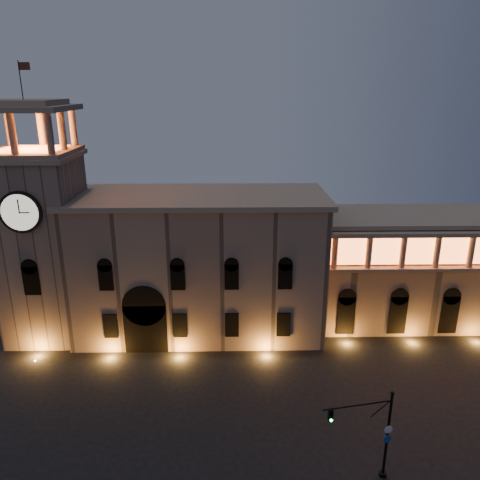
% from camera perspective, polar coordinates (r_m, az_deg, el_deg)
% --- Properties ---
extents(ground, '(160.00, 160.00, 0.00)m').
position_cam_1_polar(ground, '(44.02, -3.79, -24.39)').
color(ground, black).
rests_on(ground, ground).
extents(government_building, '(30.80, 12.80, 17.60)m').
position_cam_1_polar(government_building, '(58.33, -5.05, -2.93)').
color(government_building, '#8C6E5B').
rests_on(government_building, ground).
extents(clock_tower, '(9.80, 9.80, 32.40)m').
position_cam_1_polar(clock_tower, '(60.41, -22.93, 0.15)').
color(clock_tower, '#8C6E5B').
rests_on(clock_tower, ground).
extents(colonnade_wing, '(40.60, 11.50, 14.50)m').
position_cam_1_polar(colonnade_wing, '(67.56, 25.36, -2.99)').
color(colonnade_wing, '#866956').
rests_on(colonnade_wing, ground).
extents(traffic_light, '(5.76, 1.44, 8.01)m').
position_cam_1_polar(traffic_light, '(40.47, 16.25, -21.82)').
color(traffic_light, black).
rests_on(traffic_light, ground).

